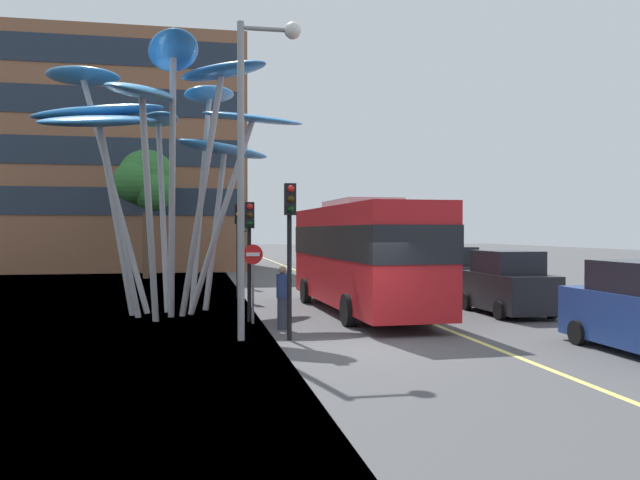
% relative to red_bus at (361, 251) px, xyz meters
% --- Properties ---
extents(ground, '(120.00, 240.00, 0.10)m').
position_rel_red_bus_xyz_m(ground, '(-1.99, -6.52, -2.15)').
color(ground, '#4C4C4F').
extents(red_bus, '(2.98, 10.90, 3.85)m').
position_rel_red_bus_xyz_m(red_bus, '(0.00, 0.00, 0.00)').
color(red_bus, red).
rests_on(red_bus, ground).
extents(leaf_sculpture, '(9.25, 9.95, 8.63)m').
position_rel_red_bus_xyz_m(leaf_sculpture, '(-6.60, 0.69, 4.48)').
color(leaf_sculpture, '#9EA0A5').
rests_on(leaf_sculpture, ground).
extents(traffic_light_kerb_near, '(0.28, 0.42, 4.00)m').
position_rel_red_bus_xyz_m(traffic_light_kerb_near, '(-3.18, -5.13, 0.78)').
color(traffic_light_kerb_near, black).
rests_on(traffic_light_kerb_near, ground).
extents(traffic_light_kerb_far, '(0.28, 0.42, 3.67)m').
position_rel_red_bus_xyz_m(traffic_light_kerb_far, '(-3.91, -1.55, 0.56)').
color(traffic_light_kerb_far, black).
rests_on(traffic_light_kerb_far, ground).
extents(traffic_light_island_mid, '(0.28, 0.42, 3.89)m').
position_rel_red_bus_xyz_m(traffic_light_island_mid, '(-3.82, 5.28, 0.71)').
color(traffic_light_island_mid, black).
rests_on(traffic_light_island_mid, ground).
extents(traffic_light_opposite, '(0.28, 0.42, 3.54)m').
position_rel_red_bus_xyz_m(traffic_light_opposite, '(-3.18, 10.96, 0.47)').
color(traffic_light_opposite, black).
rests_on(traffic_light_opposite, ground).
extents(car_parked_mid, '(1.98, 4.13, 2.14)m').
position_rel_red_bus_xyz_m(car_parked_mid, '(4.73, -1.29, -1.10)').
color(car_parked_mid, black).
rests_on(car_parked_mid, ground).
extents(car_parked_far, '(2.00, 4.41, 2.13)m').
position_rel_red_bus_xyz_m(car_parked_far, '(5.13, 4.75, -1.11)').
color(car_parked_far, black).
rests_on(car_parked_far, ground).
extents(street_lamp, '(1.64, 0.44, 8.18)m').
position_rel_red_bus_xyz_m(street_lamp, '(-4.05, -4.81, 3.06)').
color(street_lamp, gray).
rests_on(street_lamp, ground).
extents(tree_pavement_near, '(3.65, 3.86, 7.72)m').
position_rel_red_bus_xyz_m(tree_pavement_near, '(-8.47, 18.60, 3.62)').
color(tree_pavement_near, brown).
rests_on(tree_pavement_near, ground).
extents(pedestrian, '(0.34, 0.34, 1.79)m').
position_rel_red_bus_xyz_m(pedestrian, '(-3.11, -3.17, -1.20)').
color(pedestrian, '#2D3342').
rests_on(pedestrian, ground).
extents(no_entry_sign, '(0.60, 0.12, 2.39)m').
position_rel_red_bus_xyz_m(no_entry_sign, '(-3.84, -1.88, -0.50)').
color(no_entry_sign, gray).
rests_on(no_entry_sign, ground).
extents(backdrop_building, '(22.11, 14.92, 16.40)m').
position_rel_red_bus_xyz_m(backdrop_building, '(-13.10, 30.30, 6.10)').
color(backdrop_building, brown).
rests_on(backdrop_building, ground).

